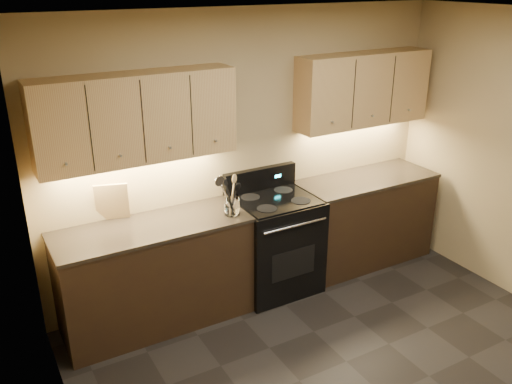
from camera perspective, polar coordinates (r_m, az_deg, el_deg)
ceiling at (r=3.23m, az=17.61°, el=16.57°), size 4.00×4.00×0.00m
wall_back at (r=5.06m, az=-0.59°, el=4.19°), size 4.00×0.04×2.60m
wall_left at (r=2.73m, az=-17.69°, el=-13.92°), size 0.04×4.00×2.60m
counter_left at (r=4.75m, az=-10.56°, el=-8.54°), size 1.62×0.62×0.93m
counter_right at (r=5.78m, az=11.22°, el=-2.80°), size 1.46×0.62×0.93m
stove at (r=5.16m, az=1.95°, el=-5.34°), size 0.76×0.68×1.14m
upper_cab_left at (r=4.38m, az=-12.44°, el=7.61°), size 1.60×0.30×0.70m
upper_cab_right at (r=5.47m, az=11.23°, el=10.56°), size 1.44×0.30×0.70m
outlet_plate at (r=4.67m, az=-14.64°, el=-0.49°), size 0.08×0.01×0.12m
utensil_crock at (r=4.63m, az=-2.55°, el=-1.50°), size 0.13×0.13×0.16m
cutting_board at (r=4.63m, az=-14.92°, el=-1.00°), size 0.29×0.17×0.34m
wooden_spoon at (r=4.57m, az=-2.74°, el=-0.38°), size 0.16×0.15×0.33m
black_spoon at (r=4.61m, az=-2.82°, el=-0.35°), size 0.09×0.16×0.31m
black_turner at (r=4.56m, az=-2.39°, el=-0.45°), size 0.16×0.16×0.34m
steel_spatula at (r=4.60m, az=-2.40°, el=-0.05°), size 0.23×0.17×0.36m
steel_skimmer at (r=4.59m, az=-2.37°, el=-0.01°), size 0.24×0.12×0.38m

